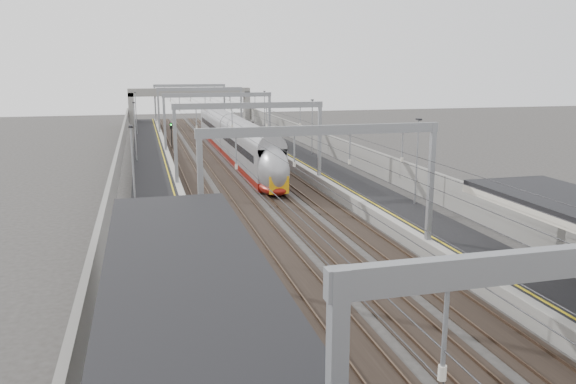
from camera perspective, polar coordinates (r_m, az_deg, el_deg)
platform_left at (r=51.28m, az=-13.29°, el=0.94°), size 4.00×120.00×1.00m
platform_right at (r=54.01m, az=3.92°, el=1.82°), size 4.00×120.00×1.00m
tracks at (r=52.14m, az=-4.45°, el=0.92°), size 11.40×140.00×0.20m
overhead_line at (r=57.77m, az=-5.74°, el=8.13°), size 13.00×140.00×6.60m
overbridge at (r=105.80m, az=-9.92°, el=9.50°), size 22.00×2.20×6.90m
wall_left at (r=51.11m, az=-16.94°, el=1.95°), size 0.30×120.00×3.20m
wall_right at (r=54.91m, az=7.11°, el=3.10°), size 0.30×120.00×3.20m
train at (r=66.10m, az=-5.45°, el=5.08°), size 2.58×47.00×4.08m
signal_green at (r=75.30m, az=-11.77°, el=6.08°), size 0.32×0.32×3.48m
signal_red_near at (r=79.67m, az=-5.84°, el=6.62°), size 0.32×0.32×3.48m
signal_red_far at (r=75.55m, az=-3.63°, el=6.34°), size 0.32×0.32×3.48m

